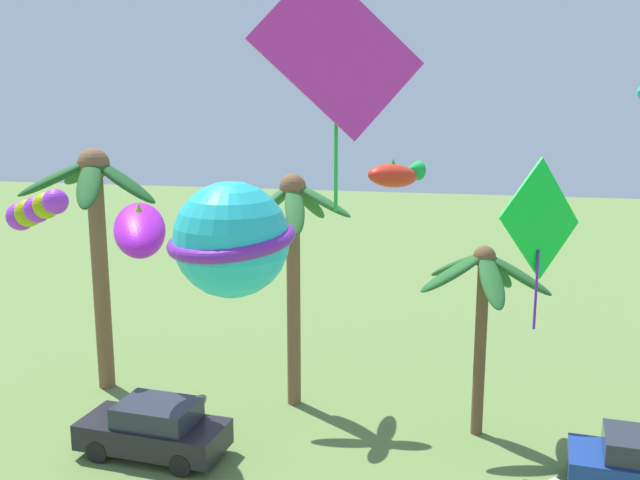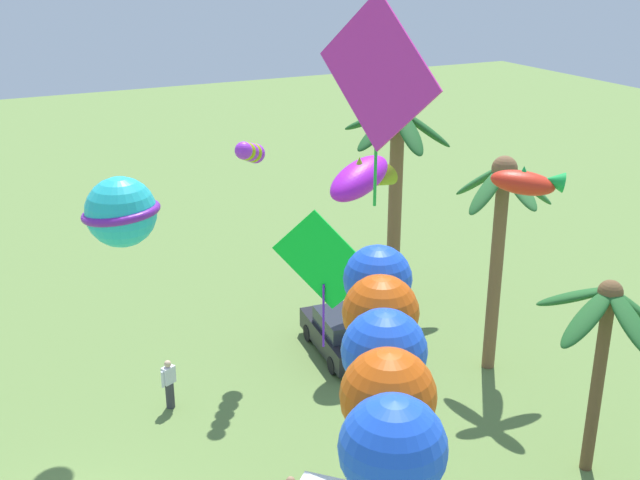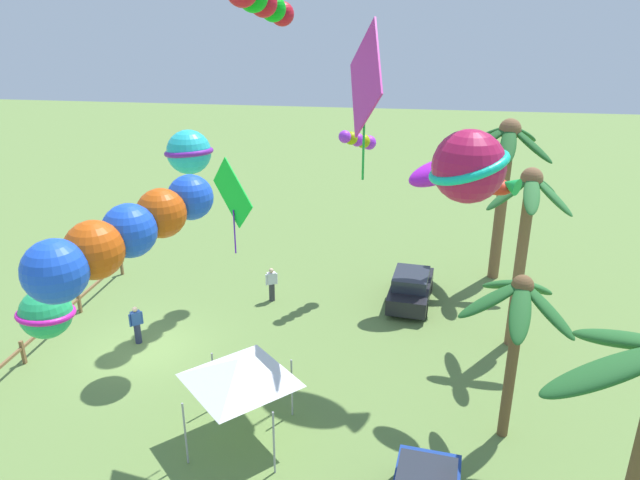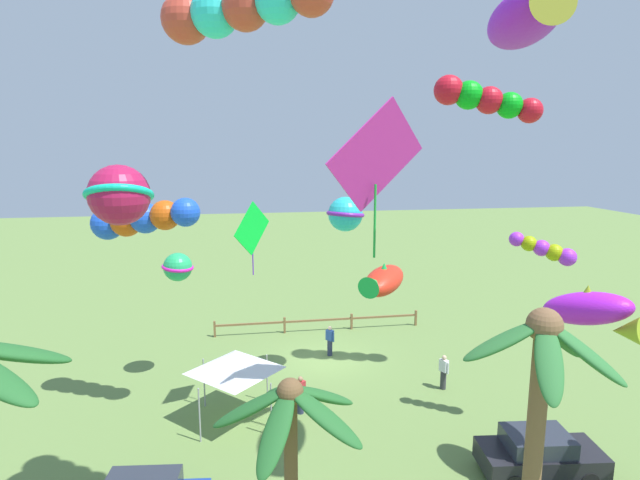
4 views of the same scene
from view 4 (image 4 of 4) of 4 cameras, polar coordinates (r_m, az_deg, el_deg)
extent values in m
plane|color=olive|center=(26.16, 0.52, -13.53)|extent=(120.00, 120.00, 0.00)
cylinder|color=brown|center=(13.64, 23.08, -22.45)|extent=(0.41, 0.41, 6.77)
ellipsoid|color=#2D7033|center=(11.95, 20.22, -10.73)|extent=(1.93, 0.79, 1.12)
ellipsoid|color=#2D7033|center=(11.66, 24.64, -12.51)|extent=(1.19, 1.77, 1.44)
ellipsoid|color=#2D7033|center=(12.24, 27.95, -11.29)|extent=(1.68, 1.64, 1.29)
ellipsoid|color=#2D7033|center=(13.00, 25.90, -10.17)|extent=(1.79, 1.23, 1.41)
ellipsoid|color=#2D7033|center=(12.84, 21.33, -10.09)|extent=(1.03, 1.80, 1.41)
sphere|color=brown|center=(12.19, 24.22, -8.86)|extent=(0.79, 0.79, 0.79)
ellipsoid|color=#236028|center=(12.20, -7.86, -18.40)|extent=(1.99, 0.90, 1.19)
ellipsoid|color=#236028|center=(11.55, -5.03, -21.01)|extent=(1.34, 1.81, 1.47)
ellipsoid|color=#236028|center=(11.69, 0.58, -19.59)|extent=(1.87, 1.64, 1.16)
ellipsoid|color=#236028|center=(12.54, 0.29, -17.34)|extent=(1.99, 1.37, 1.15)
ellipsoid|color=#236028|center=(12.86, -4.68, -16.89)|extent=(0.96, 1.97, 1.25)
sphere|color=brown|center=(11.91, -3.43, -16.86)|extent=(0.62, 0.62, 0.62)
ellipsoid|color=#236028|center=(11.52, -31.95, -10.79)|extent=(2.31, 1.64, 1.16)
cube|color=brown|center=(31.27, 10.86, -8.71)|extent=(0.12, 0.12, 0.95)
cube|color=brown|center=(30.18, 3.62, -9.25)|extent=(0.12, 0.12, 0.95)
cube|color=brown|center=(29.59, -4.06, -9.66)|extent=(0.12, 0.12, 0.95)
cube|color=brown|center=(29.53, -11.92, -9.90)|extent=(0.12, 0.12, 0.95)
cube|color=brown|center=(29.75, -0.18, -9.13)|extent=(12.09, 0.09, 0.11)
cube|color=black|center=(19.29, 23.80, -21.81)|extent=(4.06, 2.11, 0.70)
cube|color=#282D38|center=(18.91, 23.52, -20.26)|extent=(2.18, 1.70, 0.56)
cylinder|color=black|center=(20.54, 25.91, -20.84)|extent=(0.62, 0.24, 0.60)
cylinder|color=black|center=(19.58, 19.22, -21.99)|extent=(0.62, 0.24, 0.60)
cylinder|color=#38383D|center=(23.83, 13.86, -15.23)|extent=(0.26, 0.26, 0.84)
cube|color=silver|center=(23.54, 13.94, -13.71)|extent=(0.37, 0.44, 0.54)
sphere|color=beige|center=(23.40, 13.98, -12.87)|extent=(0.21, 0.21, 0.21)
cylinder|color=silver|center=(23.70, 13.50, -13.66)|extent=(0.09, 0.09, 0.52)
cylinder|color=silver|center=(23.43, 14.36, -13.99)|extent=(0.09, 0.09, 0.52)
cylinder|color=#2D3351|center=(26.54, 1.13, -12.18)|extent=(0.26, 0.26, 0.84)
cube|color=#2D519E|center=(26.29, 1.13, -10.79)|extent=(0.42, 0.44, 0.54)
sphere|color=beige|center=(26.15, 1.13, -10.02)|extent=(0.21, 0.21, 0.21)
cylinder|color=#2D519E|center=(26.44, 0.73, -10.78)|extent=(0.09, 0.09, 0.52)
cylinder|color=#2D519E|center=(26.17, 1.54, -11.00)|extent=(0.09, 0.09, 0.52)
cylinder|color=#2D3351|center=(21.34, -2.24, -18.12)|extent=(0.26, 0.26, 0.84)
cube|color=#B72D33|center=(21.02, -2.25, -16.47)|extent=(0.44, 0.40, 0.54)
sphere|color=#A37556|center=(20.85, -2.26, -15.55)|extent=(0.21, 0.21, 0.21)
cylinder|color=#B72D33|center=(21.17, -1.74, -16.41)|extent=(0.09, 0.09, 0.52)
cylinder|color=#B72D33|center=(20.92, -2.76, -16.77)|extent=(0.09, 0.09, 0.52)
cylinder|color=#9E9EA3|center=(22.01, -6.04, -15.40)|extent=(0.06, 0.06, 2.10)
cylinder|color=#9E9EA3|center=(22.05, -13.06, -15.57)|extent=(0.06, 0.06, 2.10)
cylinder|color=#9E9EA3|center=(19.70, -5.59, -18.67)|extent=(0.06, 0.06, 2.10)
cylinder|color=#9E9EA3|center=(19.75, -13.57, -18.85)|extent=(0.06, 0.06, 2.10)
pyramid|color=white|center=(20.22, -9.69, -13.47)|extent=(2.86, 2.86, 0.75)
sphere|color=#D24131|center=(12.80, -15.05, 23.14)|extent=(1.12, 1.12, 1.12)
sphere|color=#2FE8E7|center=(12.37, -11.91, 23.98)|extent=(1.07, 1.07, 1.07)
sphere|color=#D24131|center=(11.99, -8.52, 24.80)|extent=(1.03, 1.03, 1.03)
sphere|color=#2FE8E7|center=(11.64, -4.87, 25.59)|extent=(0.98, 0.98, 0.98)
sphere|color=blue|center=(21.37, -23.05, 1.74)|extent=(1.28, 1.28, 1.28)
sphere|color=#D8520F|center=(20.78, -21.22, 2.05)|extent=(1.23, 1.23, 1.23)
sphere|color=blue|center=(20.22, -19.29, 2.37)|extent=(1.18, 1.18, 1.18)
sphere|color=#D8520F|center=(19.68, -17.24, 2.71)|extent=(1.13, 1.13, 1.13)
sphere|color=blue|center=(19.17, -15.08, 3.07)|extent=(1.08, 1.08, 1.08)
cube|color=#D32C9F|center=(15.96, 6.41, 9.52)|extent=(3.46, 1.30, 3.57)
cylinder|color=green|center=(16.12, 6.27, 2.12)|extent=(0.08, 0.08, 2.37)
sphere|color=#26C4CD|center=(22.12, 2.91, 2.96)|extent=(1.54, 1.54, 1.54)
torus|color=purple|center=(22.12, 2.91, 2.96)|extent=(2.40, 2.40, 0.38)
ellipsoid|color=red|center=(12.41, 7.30, -4.58)|extent=(1.69, 1.86, 0.79)
cone|color=green|center=(11.72, 6.03, -5.02)|extent=(0.77, 0.78, 0.58)
cone|color=green|center=(12.35, 7.33, -3.37)|extent=(0.46, 0.46, 0.34)
sphere|color=#24B667|center=(23.38, -15.91, -2.98)|extent=(1.28, 1.28, 1.28)
torus|color=#D81DA9|center=(23.38, -15.91, -2.98)|extent=(1.91, 1.91, 0.31)
sphere|color=red|center=(22.37, 14.44, 16.22)|extent=(1.23, 1.23, 1.23)
sphere|color=#09B417|center=(22.49, 16.60, 15.54)|extent=(1.18, 1.18, 1.18)
sphere|color=red|center=(22.64, 18.72, 14.85)|extent=(1.13, 1.13, 1.13)
sphere|color=#09B417|center=(22.82, 20.80, 14.15)|extent=(1.09, 1.09, 1.09)
sphere|color=red|center=(23.03, 22.82, 13.44)|extent=(1.04, 1.04, 1.04)
ellipsoid|color=#9D1CDC|center=(14.85, 22.18, 22.25)|extent=(2.34, 3.63, 1.51)
cone|color=#AAA62F|center=(13.46, 24.20, 22.77)|extent=(1.26, 1.34, 1.13)
sphere|color=#A930EC|center=(19.77, 26.36, -1.77)|extent=(0.64, 0.64, 0.64)
sphere|color=#9CB70C|center=(19.72, 25.15, -1.30)|extent=(0.62, 0.62, 0.62)
sphere|color=#A930EC|center=(19.69, 23.93, -0.84)|extent=(0.59, 0.59, 0.59)
sphere|color=#9CB70C|center=(19.66, 22.71, -0.37)|extent=(0.56, 0.56, 0.56)
sphere|color=#A930EC|center=(19.65, 21.49, 0.10)|extent=(0.54, 0.54, 0.54)
sphere|color=#B31748|center=(13.09, -21.91, 4.77)|extent=(1.48, 1.48, 1.48)
torus|color=#13CCA8|center=(13.09, -21.91, 4.77)|extent=(1.73, 1.70, 0.71)
ellipsoid|color=#B51EDF|center=(16.76, 28.06, -6.89)|extent=(2.40, 3.14, 1.66)
cone|color=#95B022|center=(16.37, 31.70, -8.83)|extent=(1.21, 1.31, 1.05)
cone|color=#95B022|center=(16.64, 28.19, -5.45)|extent=(0.71, 0.71, 0.55)
cube|color=#0CD630|center=(18.90, -7.75, 1.32)|extent=(1.37, 1.51, 2.00)
cylinder|color=#621ECD|center=(19.11, -7.66, -2.06)|extent=(0.04, 0.04, 1.30)
camera|label=1|loc=(30.62, -6.17, 8.76)|focal=41.74mm
camera|label=2|loc=(27.39, -35.52, 13.88)|focal=44.33mm
camera|label=3|loc=(20.28, -56.82, 11.01)|focal=33.20mm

